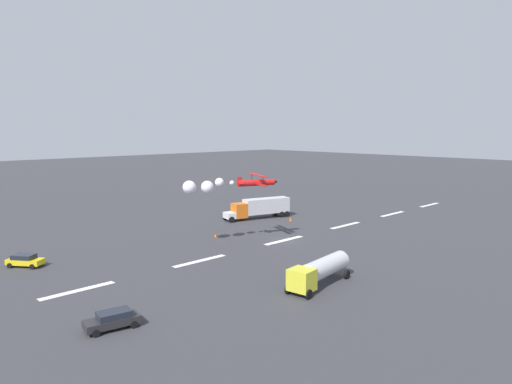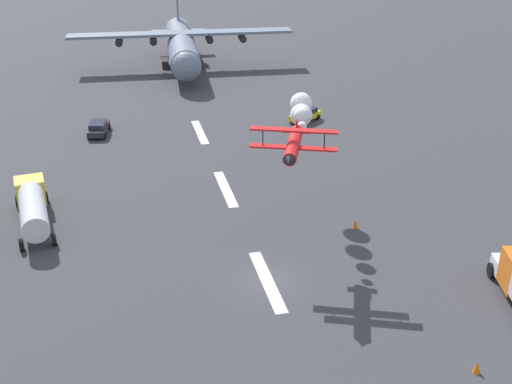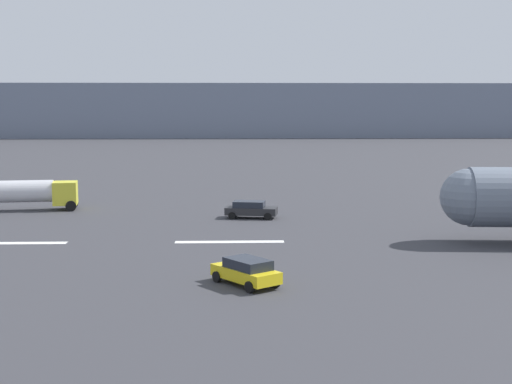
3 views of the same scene
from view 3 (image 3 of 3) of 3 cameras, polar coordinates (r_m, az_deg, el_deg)
runway_stripe_4 at (r=55.80m, az=-18.65°, el=-3.83°), size 8.00×0.90×0.01m
runway_stripe_5 at (r=53.41m, az=-2.09°, el=-3.93°), size 8.00×0.90×0.01m
mountain_ridge_distant at (r=227.79m, az=-9.95°, el=6.31°), size 396.00×16.00×16.49m
fuel_tanker_truck at (r=72.25m, az=-17.46°, el=-0.02°), size 9.62×3.89×2.90m
followme_car_yellow at (r=40.63m, az=-0.77°, el=-6.21°), size 4.00×4.50×1.52m
airport_staff_sedan at (r=64.39m, az=-0.42°, el=-1.35°), size 4.78×2.68×1.52m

